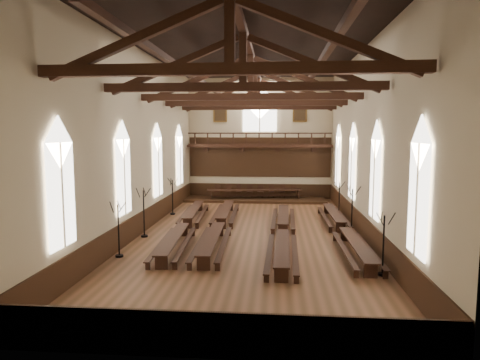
% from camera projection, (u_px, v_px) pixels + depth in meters
% --- Properties ---
extents(ground, '(26.00, 26.00, 0.00)m').
position_uv_depth(ground, '(250.00, 234.00, 23.35)').
color(ground, brown).
rests_on(ground, ground).
extents(room_walls, '(26.00, 26.00, 26.00)m').
position_uv_depth(room_walls, '(250.00, 115.00, 22.63)').
color(room_walls, '#BEB290').
rests_on(room_walls, ground).
extents(wainscot_band, '(12.00, 26.00, 1.20)m').
position_uv_depth(wainscot_band, '(250.00, 223.00, 23.29)').
color(wainscot_band, '#361F10').
rests_on(wainscot_band, ground).
extents(side_windows, '(11.85, 19.80, 4.50)m').
position_uv_depth(side_windows, '(250.00, 166.00, 22.93)').
color(side_windows, white).
rests_on(side_windows, room_walls).
extents(end_window, '(2.80, 0.12, 3.80)m').
position_uv_depth(end_window, '(260.00, 112.00, 35.32)').
color(end_window, white).
rests_on(end_window, room_walls).
extents(minstrels_gallery, '(11.80, 1.24, 3.70)m').
position_uv_depth(minstrels_gallery, '(259.00, 152.00, 35.45)').
color(minstrels_gallery, '#311A0F').
rests_on(minstrels_gallery, room_walls).
extents(portraits, '(7.75, 0.09, 1.45)m').
position_uv_depth(portraits, '(260.00, 113.00, 35.33)').
color(portraits, brown).
rests_on(portraits, room_walls).
extents(roof_trusses, '(11.70, 25.70, 2.80)m').
position_uv_depth(roof_trusses, '(250.00, 81.00, 22.43)').
color(roof_trusses, '#311A0F').
rests_on(roof_trusses, room_walls).
extents(refectory_row_a, '(1.73, 13.66, 0.66)m').
position_uv_depth(refectory_row_a, '(185.00, 224.00, 23.73)').
color(refectory_row_a, '#311A0F').
rests_on(refectory_row_a, ground).
extents(refectory_row_b, '(1.59, 13.83, 0.68)m').
position_uv_depth(refectory_row_b, '(220.00, 224.00, 23.70)').
color(refectory_row_b, '#311A0F').
rests_on(refectory_row_b, ground).
extents(refectory_row_c, '(1.49, 13.63, 0.66)m').
position_uv_depth(refectory_row_c, '(283.00, 230.00, 22.19)').
color(refectory_row_c, '#311A0F').
rests_on(refectory_row_c, ground).
extents(refectory_row_d, '(1.38, 13.59, 0.66)m').
position_uv_depth(refectory_row_d, '(343.00, 228.00, 22.68)').
color(refectory_row_d, '#311A0F').
rests_on(refectory_row_d, ground).
extents(dais, '(11.40, 2.87, 0.19)m').
position_uv_depth(dais, '(255.00, 200.00, 34.66)').
color(dais, '#361F10').
rests_on(dais, ground).
extents(high_table, '(7.74, 1.91, 0.72)m').
position_uv_depth(high_table, '(255.00, 191.00, 34.58)').
color(high_table, '#311A0F').
rests_on(high_table, dais).
extents(high_chairs, '(6.78, 0.49, 1.05)m').
position_uv_depth(high_chairs, '(255.00, 190.00, 35.33)').
color(high_chairs, '#311A0F').
rests_on(high_chairs, dais).
extents(candelabrum_left_near, '(0.76, 0.72, 2.52)m').
position_uv_depth(candelabrum_left_near, '(119.00, 240.00, 18.99)').
color(candelabrum_left_near, black).
rests_on(candelabrum_left_near, ground).
extents(candelabrum_left_mid, '(0.80, 0.74, 2.65)m').
position_uv_depth(candelabrum_left_mid, '(144.00, 222.00, 22.60)').
color(candelabrum_left_mid, black).
rests_on(candelabrum_left_mid, ground).
extents(candelabrum_left_far, '(0.75, 0.71, 2.49)m').
position_uv_depth(candelabrum_left_far, '(173.00, 203.00, 28.82)').
color(candelabrum_left_far, black).
rests_on(candelabrum_left_far, ground).
extents(candelabrum_right_near, '(0.76, 0.72, 2.51)m').
position_uv_depth(candelabrum_right_near, '(383.00, 256.00, 16.54)').
color(candelabrum_right_near, black).
rests_on(candelabrum_right_near, ground).
extents(candelabrum_right_mid, '(0.76, 0.79, 2.63)m').
position_uv_depth(candelabrum_right_mid, '(352.00, 219.00, 23.40)').
color(candelabrum_right_mid, black).
rests_on(candelabrum_right_mid, ground).
extents(candelabrum_right_far, '(0.71, 0.67, 2.34)m').
position_uv_depth(candelabrum_right_far, '(339.00, 206.00, 28.15)').
color(candelabrum_right_far, black).
rests_on(candelabrum_right_far, ground).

